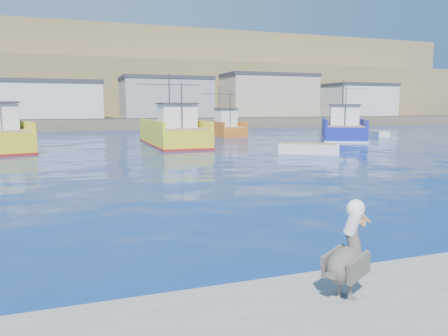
% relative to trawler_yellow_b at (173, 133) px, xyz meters
% --- Properties ---
extents(ground, '(260.00, 260.00, 0.00)m').
position_rel_trawler_yellow_b_xyz_m(ground, '(-2.80, -29.89, -1.10)').
color(ground, '#071756').
rests_on(ground, ground).
extents(dock_bollards, '(36.20, 0.20, 0.30)m').
position_rel_trawler_yellow_b_xyz_m(dock_bollards, '(-2.20, -33.29, -0.45)').
color(dock_bollards, '#4C4C4C').
rests_on(dock_bollards, dock).
extents(far_shore, '(200.00, 81.00, 24.00)m').
position_rel_trawler_yellow_b_xyz_m(far_shore, '(-2.80, 79.32, 7.88)').
color(far_shore, brown).
rests_on(far_shore, ground).
extents(trawler_yellow_b, '(5.90, 12.46, 6.66)m').
position_rel_trawler_yellow_b_xyz_m(trawler_yellow_b, '(0.00, 0.00, 0.00)').
color(trawler_yellow_b, yellow).
rests_on(trawler_yellow_b, ground).
extents(trawler_blue, '(9.57, 12.30, 6.58)m').
position_rel_trawler_yellow_b_xyz_m(trawler_blue, '(19.07, 1.05, -0.03)').
color(trawler_blue, '#15209A').
rests_on(trawler_blue, ground).
extents(boat_orange, '(4.30, 8.41, 6.07)m').
position_rel_trawler_yellow_b_xyz_m(boat_orange, '(8.68, 10.93, -0.08)').
color(boat_orange, orange).
rests_on(boat_orange, ground).
extents(skiff_mid, '(4.56, 3.61, 0.96)m').
position_rel_trawler_yellow_b_xyz_m(skiff_mid, '(7.89, -10.87, -0.80)').
color(skiff_mid, silver).
rests_on(skiff_mid, ground).
extents(skiff_far, '(2.24, 4.04, 0.83)m').
position_rel_trawler_yellow_b_xyz_m(skiff_far, '(25.75, 3.58, -0.84)').
color(skiff_far, silver).
rests_on(skiff_far, ground).
extents(pelican, '(1.22, 0.81, 1.55)m').
position_rel_trawler_yellow_b_xyz_m(pelican, '(-4.99, -34.00, 0.06)').
color(pelican, '#595451').
rests_on(pelican, dock).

